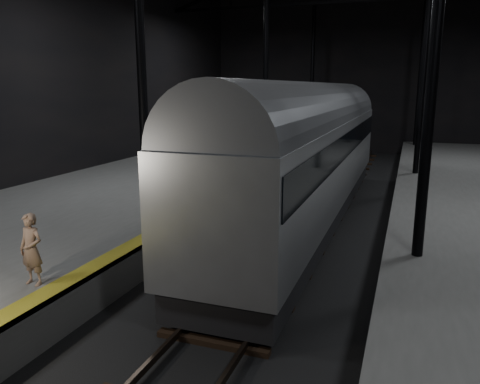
% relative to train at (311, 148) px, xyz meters
% --- Properties ---
extents(ground, '(44.00, 44.00, 0.00)m').
position_rel_train_xyz_m(ground, '(0.00, -1.36, -2.85)').
color(ground, black).
rests_on(ground, ground).
extents(platform_left, '(9.00, 43.80, 1.00)m').
position_rel_train_xyz_m(platform_left, '(-7.50, -1.36, -2.35)').
color(platform_left, '#595956').
rests_on(platform_left, ground).
extents(tactile_strip, '(0.50, 43.80, 0.01)m').
position_rel_train_xyz_m(tactile_strip, '(-3.25, -1.36, -1.85)').
color(tactile_strip, olive).
rests_on(tactile_strip, platform_left).
extents(track, '(2.40, 43.00, 0.24)m').
position_rel_train_xyz_m(track, '(0.00, -1.36, -2.78)').
color(track, '#3F3328').
rests_on(track, ground).
extents(train, '(2.87, 19.13, 5.11)m').
position_rel_train_xyz_m(train, '(0.00, 0.00, 0.00)').
color(train, '#95989C').
rests_on(train, ground).
extents(woman, '(0.58, 0.40, 1.54)m').
position_rel_train_xyz_m(woman, '(-3.80, -9.96, -1.09)').
color(woman, '#9A765E').
rests_on(woman, platform_left).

